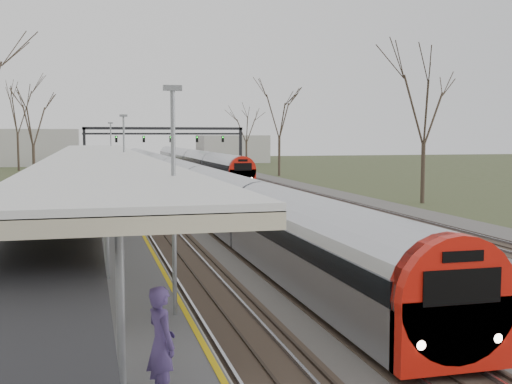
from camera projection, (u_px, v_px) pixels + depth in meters
track_bed at (205, 192)px, 55.81m from camera, size 24.00×160.00×0.22m
platform at (98, 214)px, 36.56m from camera, size 3.50×69.00×1.00m
canopy at (98, 157)px, 31.91m from camera, size 4.10×50.00×3.11m
signal_gantry at (165, 136)px, 84.29m from camera, size 21.00×0.59×6.08m
tree_east_far at (424, 103)px, 46.09m from camera, size 5.00×5.00×10.30m
train_near at (172, 176)px, 55.80m from camera, size 2.62×90.21×3.05m
train_far at (193, 161)px, 88.95m from camera, size 2.62×60.21×3.05m
passenger at (161, 344)px, 9.58m from camera, size 0.60×0.74×1.76m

